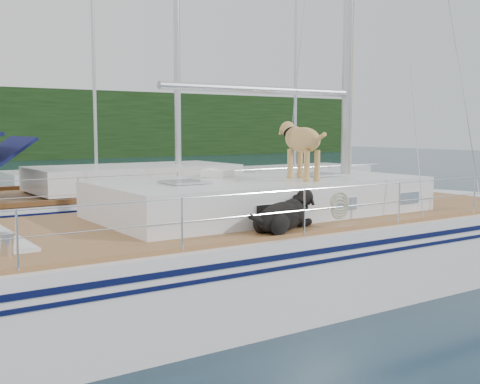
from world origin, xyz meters
TOP-DOWN VIEW (x-y plane):
  - ground at (0.00, 0.00)m, footprint 120.00×120.00m
  - main_sailboat at (0.10, -0.01)m, footprint 12.00×3.83m
  - neighbor_sailboat at (0.03, 5.71)m, footprint 11.00×3.50m
  - bg_boat_center at (4.00, 16.00)m, footprint 7.20×3.00m
  - bg_boat_east at (12.00, 13.00)m, footprint 6.40×3.00m

SIDE VIEW (x-z plane):
  - ground at x=0.00m, z-range 0.00..0.00m
  - bg_boat_center at x=4.00m, z-range -5.37..6.28m
  - bg_boat_east at x=12.00m, z-range -5.37..6.28m
  - neighbor_sailboat at x=0.03m, z-range -6.02..7.28m
  - main_sailboat at x=0.10m, z-range -6.33..7.68m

